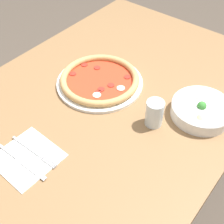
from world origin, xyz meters
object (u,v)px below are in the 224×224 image
knife (19,160)px  bowl (201,109)px  glass (154,113)px  pizza (100,80)px  fork (33,151)px

knife → bowl: bearing=55.8°
knife → glass: (-0.39, 0.24, 0.04)m
pizza → fork: 0.39m
glass → bowl: bearing=141.6°
fork → glass: 0.41m
pizza → fork: bearing=7.6°
fork → glass: (-0.34, 0.23, 0.04)m
fork → knife: size_ratio=0.93×
pizza → fork: pizza is taller
glass → fork: bearing=-33.6°
bowl → fork: (0.48, -0.34, -0.02)m
pizza → bowl: bowl is taller
bowl → glass: (0.14, -0.11, 0.02)m
knife → glass: size_ratio=2.17×
bowl → pizza: bearing=-76.8°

